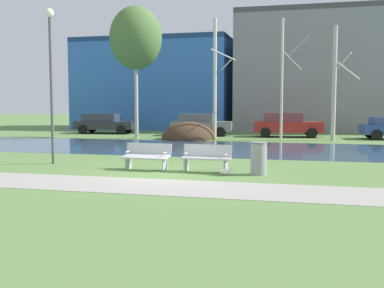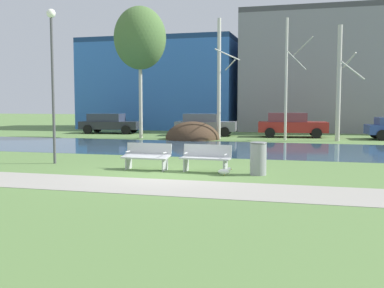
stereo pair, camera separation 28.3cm
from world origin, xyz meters
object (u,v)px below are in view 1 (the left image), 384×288
(parked_sedan_second_grey, at_px, (200,124))
(bench_right, at_px, (206,157))
(parked_hatch_third_red, at_px, (286,124))
(seagull, at_px, (225,171))
(bench_left, at_px, (147,156))
(trash_bin, at_px, (259,158))
(streetlamp, at_px, (51,61))
(parked_van_nearest_dark, at_px, (105,123))

(parked_sedan_second_grey, bearing_deg, bench_right, -76.37)
(parked_sedan_second_grey, relative_size, parked_hatch_third_red, 0.93)
(parked_sedan_second_grey, height_order, parked_hatch_third_red, parked_hatch_third_red)
(seagull, bearing_deg, bench_left, 167.93)
(trash_bin, xyz_separation_m, parked_sedan_second_grey, (-5.62, 16.36, 0.26))
(trash_bin, height_order, seagull, trash_bin)
(bench_right, bearing_deg, parked_hatch_third_red, 83.81)
(streetlamp, bearing_deg, parked_hatch_third_red, 64.32)
(trash_bin, bearing_deg, bench_right, 174.79)
(bench_left, height_order, trash_bin, trash_bin)
(bench_right, relative_size, trash_bin, 1.62)
(streetlamp, bearing_deg, parked_van_nearest_dark, 108.44)
(bench_left, bearing_deg, parked_van_nearest_dark, 118.73)
(bench_left, relative_size, seagull, 3.69)
(trash_bin, bearing_deg, bench_left, 177.61)
(bench_right, xyz_separation_m, seagull, (0.73, -0.58, -0.34))
(trash_bin, distance_m, parked_sedan_second_grey, 17.30)
(bench_left, height_order, parked_sedan_second_grey, parked_sedan_second_grey)
(parked_van_nearest_dark, relative_size, parked_sedan_second_grey, 1.06)
(trash_bin, bearing_deg, parked_van_nearest_dark, 127.27)
(streetlamp, xyz_separation_m, parked_sedan_second_grey, (1.87, 15.60, -2.89))
(trash_bin, distance_m, streetlamp, 8.16)
(parked_hatch_third_red, bearing_deg, bench_right, -96.19)
(bench_left, bearing_deg, parked_hatch_third_red, 77.01)
(bench_left, distance_m, parked_van_nearest_dark, 19.12)
(trash_bin, xyz_separation_m, parked_hatch_third_red, (0.08, 16.51, 0.29))
(bench_right, distance_m, streetlamp, 6.65)
(seagull, distance_m, parked_van_nearest_dark, 21.06)
(bench_right, xyz_separation_m, trash_bin, (1.69, -0.15, 0.05))
(trash_bin, xyz_separation_m, parked_van_nearest_dark, (-12.88, 16.92, 0.23))
(parked_van_nearest_dark, bearing_deg, parked_sedan_second_grey, -4.41)
(parked_hatch_third_red, bearing_deg, streetlamp, -115.68)
(parked_van_nearest_dark, xyz_separation_m, parked_sedan_second_grey, (7.26, -0.56, 0.02))
(bench_right, relative_size, parked_sedan_second_grey, 0.39)
(streetlamp, distance_m, parked_sedan_second_grey, 15.97)
(parked_van_nearest_dark, xyz_separation_m, parked_hatch_third_red, (12.96, -0.41, 0.06))
(trash_bin, relative_size, parked_sedan_second_grey, 0.24)
(seagull, xyz_separation_m, streetlamp, (-6.53, 1.19, 3.54))
(bench_left, xyz_separation_m, seagull, (2.73, -0.58, -0.34))
(seagull, xyz_separation_m, parked_van_nearest_dark, (-11.92, 17.35, 0.63))
(seagull, distance_m, parked_hatch_third_red, 16.99)
(parked_sedan_second_grey, bearing_deg, parked_van_nearest_dark, 175.59)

